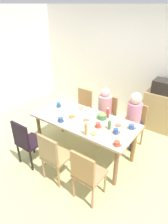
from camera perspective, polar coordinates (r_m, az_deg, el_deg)
name	(u,v)px	position (r m, az deg, el deg)	size (l,w,h in m)	color
ground_plane	(84,153)	(4.01, 0.00, -11.63)	(6.56, 6.56, 0.00)	#C1C07F
wall_back	(134,65)	(5.04, 14.18, 12.93)	(5.70, 0.12, 2.60)	white
dining_table	(84,123)	(3.61, 0.00, -3.32)	(1.92, 0.88, 0.77)	#C6B28F
chair_0	(53,155)	(3.22, -8.79, -12.20)	(0.40, 0.40, 0.90)	tan
chair_1	(82,106)	(4.60, -0.46, 1.72)	(0.40, 0.40, 0.90)	#A6774A
chair_2	(87,173)	(2.91, 0.76, -17.20)	(0.40, 0.40, 0.90)	tan
chair_3	(134,123)	(4.07, 14.22, -3.14)	(0.40, 0.40, 0.90)	#AC804E
person_3	(133,116)	(3.89, 14.04, -1.14)	(0.30, 0.30, 1.20)	#373655
chair_4	(27,141)	(3.61, -16.19, -7.94)	(0.40, 0.40, 0.90)	black
chair_5	(106,114)	(4.29, 6.42, -0.57)	(0.40, 0.40, 0.90)	#AC8151
person_5	(104,109)	(4.15, 5.90, 0.86)	(0.30, 0.30, 1.13)	brown
plate_0	(94,134)	(3.16, 2.85, -6.35)	(0.21, 0.21, 0.04)	white
plate_1	(72,117)	(3.61, -3.53, -1.50)	(0.22, 0.22, 0.04)	silver
plate_2	(86,121)	(3.50, 0.64, -2.47)	(0.20, 0.20, 0.04)	white
plate_3	(81,109)	(3.90, -0.81, 1.01)	(0.21, 0.21, 0.04)	white
plate_4	(118,126)	(3.40, 9.83, -3.93)	(0.20, 0.20, 0.04)	white
bowl_0	(102,116)	(3.58, 5.26, -1.13)	(0.17, 0.17, 0.10)	#427948
cup_0	(88,110)	(3.80, 1.22, 0.66)	(0.12, 0.08, 0.08)	white
cup_1	(61,120)	(3.49, -6.73, -2.23)	(0.12, 0.09, 0.08)	#305895
cup_2	(59,105)	(3.99, -7.31, 2.02)	(0.11, 0.08, 0.10)	#2C629C
cup_3	(117,144)	(2.96, 9.47, -8.94)	(0.12, 0.09, 0.07)	#CE4E34
cup_4	(98,125)	(3.32, 4.07, -3.85)	(0.12, 0.08, 0.09)	#C74838
cup_5	(131,127)	(3.37, 13.51, -4.16)	(0.12, 0.09, 0.08)	#3B59A3
cup_6	(116,131)	(3.20, 9.16, -5.48)	(0.11, 0.08, 0.09)	#34519C
bottle_0	(108,113)	(3.61, 6.82, -0.26)	(0.06, 0.06, 0.19)	red
bottle_1	(86,129)	(3.10, 0.61, -4.80)	(0.05, 0.05, 0.24)	tan
bottle_2	(109,125)	(3.28, 7.33, -3.61)	(0.05, 0.05, 0.18)	#4F7B41
side_cabinet	(160,111)	(4.83, 21.01, 0.24)	(0.70, 0.44, 0.90)	tan
microwave	(165,87)	(4.60, 22.28, 6.71)	(0.48, 0.36, 0.28)	#28241F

